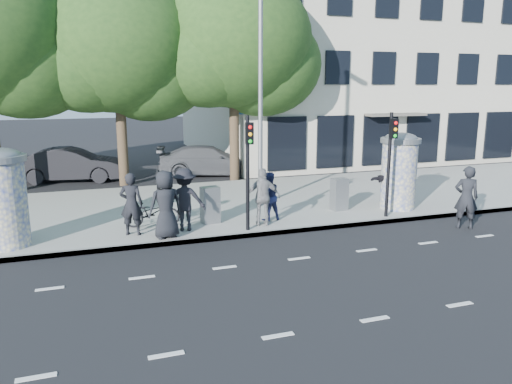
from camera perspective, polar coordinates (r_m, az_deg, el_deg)
name	(u,v)px	position (r m, az deg, el deg)	size (l,w,h in m)	color
ground	(323,278)	(11.89, 7.71, -9.72)	(120.00, 120.00, 0.00)	black
sidewalk	(233,204)	(18.55, -2.67, -1.33)	(40.00, 8.00, 0.15)	gray
curb	(270,233)	(14.93, 1.61, -4.69)	(40.00, 0.10, 0.16)	slate
lane_dash_near	(375,319)	(10.14, 13.43, -13.95)	(32.00, 0.12, 0.01)	silver
lane_dash_far	(299,258)	(13.07, 4.95, -7.58)	(32.00, 0.12, 0.01)	silver
ad_column_left	(3,196)	(14.77, -26.98, -0.38)	(1.36, 1.36, 2.65)	beige
ad_column_right	(399,169)	(17.99, 16.03, 2.54)	(1.36, 1.36, 2.65)	beige
traffic_pole_near	(248,161)	(14.48, -0.90, 3.53)	(0.22, 0.31, 3.40)	black
traffic_pole_far	(390,154)	(16.59, 15.11, 4.23)	(0.22, 0.31, 3.40)	black
street_lamp	(261,73)	(17.46, 0.59, 13.46)	(0.25, 0.93, 8.00)	slate
tree_near_left	(117,44)	(22.63, -15.63, 15.97)	(6.80, 6.80, 8.97)	#38281C
tree_center	(233,40)	(23.14, -2.60, 16.91)	(7.00, 7.00, 9.30)	#38281C
building	(354,59)	(34.37, 11.15, 14.64)	(20.30, 15.85, 12.00)	beige
ped_a	(165,204)	(14.20, -10.31, -1.41)	(0.95, 0.62, 1.94)	black
ped_b	(131,204)	(14.71, -14.05, -1.34)	(0.67, 0.44, 1.82)	black
ped_c	(268,196)	(15.85, 1.44, -0.50)	(0.76, 0.59, 1.56)	#1F244E
ped_d	(185,200)	(14.85, -8.14, -0.87)	(1.21, 0.69, 1.87)	black
ped_e	(263,197)	(15.25, 0.82, -0.58)	(1.04, 0.59, 1.78)	gray
ped_f	(395,181)	(18.08, 15.64, 1.22)	(1.78, 0.64, 1.92)	black
man_road	(466,198)	(16.73, 22.90, -0.59)	(0.72, 0.47, 1.98)	black
bicycle	(152,213)	(15.53, -11.79, -2.32)	(1.66, 0.58, 0.87)	black
cabinet_left	(210,205)	(15.65, -5.26, -1.48)	(0.55, 0.40, 1.15)	slate
cabinet_right	(339,194)	(17.42, 9.49, -0.25)	(0.53, 0.39, 1.11)	slate
car_mid	(71,165)	(24.55, -20.34, 2.94)	(4.73, 1.65, 1.56)	black
car_right	(209,160)	(24.81, -5.43, 3.62)	(4.99, 2.03, 1.45)	#4D4E53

